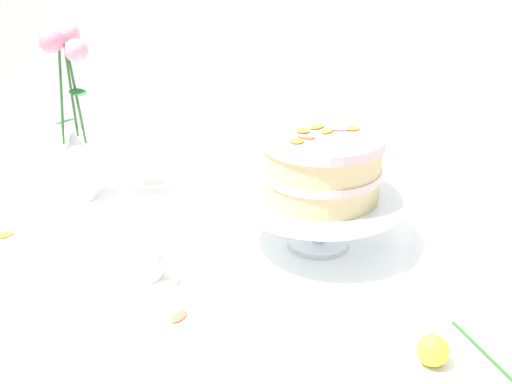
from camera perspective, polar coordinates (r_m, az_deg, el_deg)
name	(u,v)px	position (r m, az deg, el deg)	size (l,w,h in m)	color
dining_table	(213,304)	(1.25, -3.65, -9.33)	(1.40, 1.00, 0.74)	white
linen_napkin	(318,246)	(1.24, 5.22, -4.52)	(0.32, 0.32, 0.00)	white
cake_stand	(320,205)	(1.21, 5.36, -1.12)	(0.29, 0.29, 0.10)	silver
layer_cake	(321,166)	(1.18, 5.50, 2.18)	(0.21, 0.21, 0.12)	beige
flower_vase	(73,133)	(1.43, -15.03, 4.77)	(0.10, 0.10, 0.36)	silver
teacup	(144,266)	(1.15, -9.39, -6.16)	(0.12, 0.12, 0.06)	white
fallen_rose	(435,350)	(0.98, 14.73, -12.70)	(0.13, 0.13, 0.04)	#2D6028
loose_petal_1	(2,235)	(1.36, -20.47, -3.40)	(0.04, 0.03, 0.00)	orange
loose_petal_3	(179,316)	(1.05, -6.49, -10.30)	(0.04, 0.02, 0.00)	#E56B51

